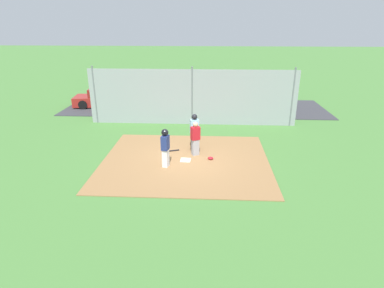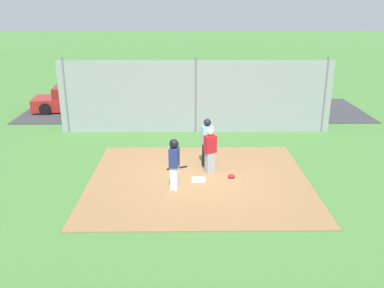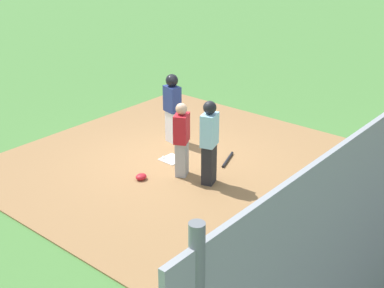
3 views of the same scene
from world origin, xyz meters
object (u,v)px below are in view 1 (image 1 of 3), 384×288
Objects in this scene: parked_car_dark at (234,99)px; parked_car_red at (105,98)px; baseball_bat at (171,151)px; baseball at (187,161)px; catcher at (195,138)px; runner at (165,145)px; home_plate at (186,160)px; umpire at (194,131)px; catcher_mask at (211,158)px.

parked_car_dark and parked_car_red have the same top height.
baseball_bat is at bearing 117.36° from parked_car_red.
baseball is (-0.84, 1.14, 0.01)m from baseball_bat.
catcher is 0.95× the size of runner.
home_plate is at bearing 117.68° from parked_car_red.
parked_car_red reaches higher than home_plate.
baseball is 0.02× the size of parked_car_red.
umpire is 1.61m from catcher_mask.
runner is (0.77, 0.67, 0.92)m from home_plate.
catcher_mask is at bearing -102.49° from parked_car_dark.
baseball is (0.30, 0.80, -0.77)m from catcher.
parked_car_dark reaches higher than catcher_mask.
catcher_mask is 9.37m from parked_car_dark.
catcher is 21.07× the size of baseball.
parked_car_red is at bearing -157.74° from umpire.
umpire is 2.30× the size of baseball_bat.
runner reaches higher than parked_car_red.
parked_car_dark is at bearing 47.08° from baseball_bat.
baseball_bat is 10.14× the size of baseball.
catcher_mask is at bearing 27.55° from catcher.
catcher_mask is 1.04m from baseball.
catcher_mask is 3.24× the size of baseball.
umpire is at bearing -56.04° from catcher_mask.
runner reaches higher than parked_car_dark.
catcher is 0.90× the size of umpire.
parked_car_red reaches higher than baseball_bat.
umpire is at bearing 159.63° from catcher.
runner is 10.61m from parked_car_dark.
baseball is 11.49m from parked_car_red.
umpire is at bearing 123.16° from parked_car_red.
catcher reaches higher than baseball_bat.
runner is 2.19× the size of baseball_bat.
baseball_bat is (1.14, -0.33, -0.77)m from catcher.
home_plate is at bearing -108.70° from parked_car_dark.
runner reaches higher than catcher.
home_plate is 1.10m from catcher.
catcher is 0.66m from umpire.
umpire reaches higher than runner.
parked_car_dark is (-3.44, -8.39, 0.55)m from baseball_bat.
parked_car_red is at bearing -55.41° from home_plate.
parked_car_red reaches higher than baseball.
baseball is 0.02× the size of parked_car_dark.
catcher is at bearing -110.64° from baseball.
umpire is 1.71m from baseball.
baseball is at bearing -107.88° from parked_car_dark.
baseball_bat is at bearing -91.51° from umpire.
parked_car_dark reaches higher than baseball.
home_plate is 1.10m from catcher_mask.
catcher is at bearing -122.05° from home_plate.
catcher_mask is at bearing -172.35° from home_plate.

